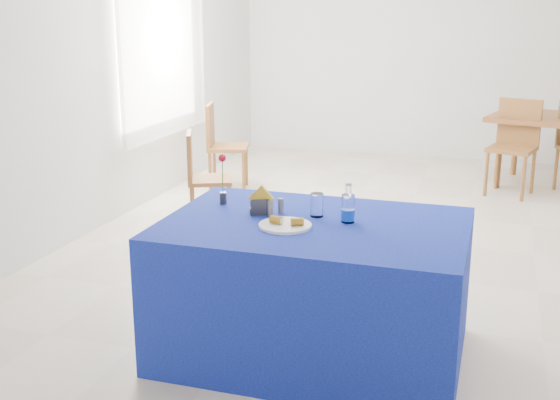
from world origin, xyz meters
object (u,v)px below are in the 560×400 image
object	(u,v)px
water_bottle	(348,209)
chair_bg_left	(515,140)
plate	(285,225)
chair_win_a	(201,172)
blue_table	(314,289)
chair_win_b	(220,140)

from	to	relation	value
water_bottle	chair_bg_left	xyz separation A→B (m)	(0.89, 3.92, -0.28)
plate	chair_bg_left	world-z (taller)	chair_bg_left
plate	water_bottle	world-z (taller)	water_bottle
plate	chair_bg_left	xyz separation A→B (m)	(1.18, 4.10, -0.21)
water_bottle	chair_win_a	size ratio (longest dim) A/B	0.26
blue_table	chair_bg_left	xyz separation A→B (m)	(1.06, 3.98, 0.18)
water_bottle	chair_bg_left	distance (m)	4.03
chair_bg_left	chair_win_a	bearing A→B (deg)	-126.84
water_bottle	chair_win_a	distance (m)	2.59
chair_win_a	blue_table	bearing A→B (deg)	-165.41
water_bottle	blue_table	bearing A→B (deg)	-160.48
plate	water_bottle	size ratio (longest dim) A/B	1.28
water_bottle	chair_bg_left	size ratio (longest dim) A/B	0.22
blue_table	plate	bearing A→B (deg)	-135.48
blue_table	chair_win_a	distance (m)	2.50
blue_table	chair_bg_left	distance (m)	4.12
plate	chair_bg_left	size ratio (longest dim) A/B	0.29
plate	water_bottle	xyz separation A→B (m)	(0.29, 0.18, 0.06)
water_bottle	chair_bg_left	bearing A→B (deg)	77.20
plate	chair_win_b	xyz separation A→B (m)	(-1.74, 3.35, -0.25)
chair_win_b	chair_win_a	bearing A→B (deg)	179.12
chair_bg_left	chair_win_b	world-z (taller)	chair_bg_left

